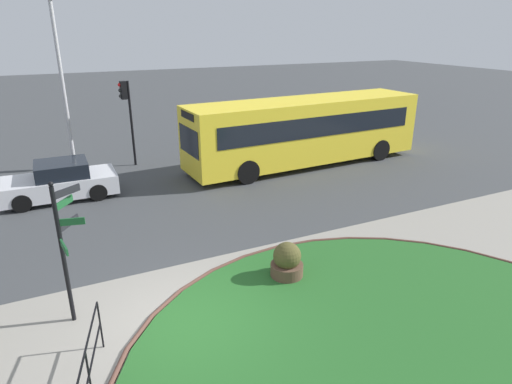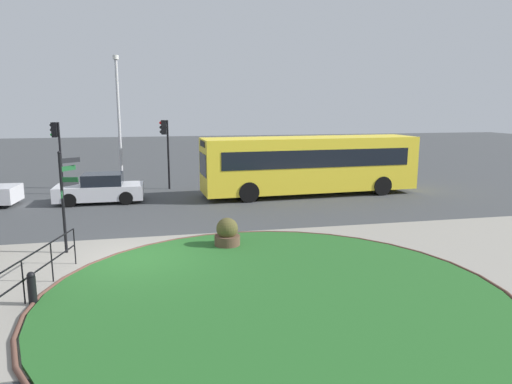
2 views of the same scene
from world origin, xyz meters
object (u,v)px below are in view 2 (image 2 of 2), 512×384
(signpost_directional, at_px, (65,193))
(bus_yellow, at_px, (310,164))
(car_near_lane, at_px, (101,189))
(planter_kerbside, at_px, (227,234))
(lamppost_tall, at_px, (119,118))
(traffic_light_far, at_px, (57,142))
(traffic_light_near, at_px, (165,139))
(bollard_foreground, at_px, (32,288))

(signpost_directional, bearing_deg, bus_yellow, 36.44)
(car_near_lane, xyz_separation_m, planter_kerbside, (4.86, -8.61, -0.19))
(car_near_lane, bearing_deg, lamppost_tall, -101.03)
(traffic_light_far, bearing_deg, traffic_light_near, -169.96)
(traffic_light_near, distance_m, lamppost_tall, 2.78)
(lamppost_tall, relative_size, planter_kerbside, 7.24)
(bus_yellow, height_order, planter_kerbside, bus_yellow)
(signpost_directional, height_order, lamppost_tall, lamppost_tall)
(bollard_foreground, bearing_deg, bus_yellow, 47.83)
(car_near_lane, bearing_deg, bollard_foreground, 89.20)
(lamppost_tall, bearing_deg, traffic_light_far, -161.64)
(car_near_lane, bearing_deg, signpost_directional, 89.47)
(planter_kerbside, bearing_deg, traffic_light_near, 97.97)
(bus_yellow, distance_m, lamppost_tall, 10.78)
(bollard_foreground, relative_size, traffic_light_far, 0.22)
(bollard_foreground, distance_m, planter_kerbside, 6.20)
(car_near_lane, xyz_separation_m, traffic_light_near, (3.22, 3.09, 2.17))
(bollard_foreground, relative_size, planter_kerbside, 0.81)
(signpost_directional, xyz_separation_m, car_near_lane, (0.14, 8.06, -1.28))
(signpost_directional, relative_size, bollard_foreground, 3.96)
(bollard_foreground, xyz_separation_m, bus_yellow, (10.80, 11.92, 1.21))
(bus_yellow, bearing_deg, traffic_light_far, -15.39)
(signpost_directional, distance_m, planter_kerbside, 5.24)
(traffic_light_near, xyz_separation_m, traffic_light_far, (-5.57, -0.38, -0.04))
(bus_yellow, xyz_separation_m, planter_kerbside, (-5.67, -8.43, -1.18))
(car_near_lane, distance_m, traffic_light_far, 4.16)
(traffic_light_far, bearing_deg, car_near_lane, 137.02)
(car_near_lane, bearing_deg, planter_kerbside, 119.90)
(lamppost_tall, height_order, planter_kerbside, lamppost_tall)
(traffic_light_near, height_order, planter_kerbside, traffic_light_near)
(signpost_directional, distance_m, bus_yellow, 13.26)
(traffic_light_far, relative_size, lamppost_tall, 0.52)
(bollard_foreground, height_order, car_near_lane, car_near_lane)
(traffic_light_far, bearing_deg, bollard_foreground, 104.14)
(car_near_lane, height_order, traffic_light_near, traffic_light_near)
(lamppost_tall, bearing_deg, traffic_light_near, -14.87)
(bollard_foreground, height_order, planter_kerbside, planter_kerbside)
(bollard_foreground, height_order, bus_yellow, bus_yellow)
(signpost_directional, relative_size, bus_yellow, 0.29)
(planter_kerbside, bearing_deg, bollard_foreground, -145.75)
(car_near_lane, xyz_separation_m, lamppost_tall, (0.76, 3.74, 3.29))
(bollard_foreground, xyz_separation_m, lamppost_tall, (1.03, 15.84, 3.52))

